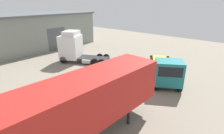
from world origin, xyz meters
TOP-DOWN VIEW (x-y plane):
  - ground_plane at (0.00, 0.00)m, footprint 60.00×60.00m
  - warehouse_building at (0.00, 18.78)m, footprint 29.27×10.07m
  - tractor_unit_white at (4.51, 7.20)m, footprint 5.08×6.61m
  - container_trailer_orange at (-4.86, -4.74)m, footprint 11.82×3.11m
  - flatbed_truck_teal at (6.43, -4.71)m, footprint 8.79×6.73m

SIDE VIEW (x-z plane):
  - ground_plane at x=0.00m, z-range 0.00..0.00m
  - flatbed_truck_teal at x=6.43m, z-range -0.08..2.57m
  - tractor_unit_white at x=4.51m, z-range -0.12..3.91m
  - container_trailer_orange at x=-4.86m, z-range 0.55..4.46m
  - warehouse_building at x=0.00m, z-range 0.01..5.71m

